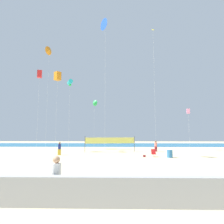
{
  "coord_description": "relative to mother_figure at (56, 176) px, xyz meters",
  "views": [
    {
      "loc": [
        1.34,
        -19.25,
        2.56
      ],
      "look_at": [
        0.57,
        11.42,
        6.14
      ],
      "focal_mm": 31.65,
      "sensor_mm": 36.0,
      "label": 1
    }
  ],
  "objects": [
    {
      "name": "kite_green_delta",
      "position": [
        -1.65,
        27.06,
        7.38
      ],
      "size": [
        1.1,
        0.99,
        8.86
      ],
      "color": "silver",
      "rests_on": "ground"
    },
    {
      "name": "beachgoer_coral_shirt",
      "position": [
        8.5,
        23.33,
        -0.01
      ],
      "size": [
        0.39,
        0.39,
        1.71
      ],
      "rotation": [
        0.0,
        0.0,
        2.99
      ],
      "color": "maroon",
      "rests_on": "ground"
    },
    {
      "name": "trash_barrel",
      "position": [
        8.44,
        14.94,
        -0.49
      ],
      "size": [
        0.63,
        0.63,
        0.86
      ],
      "primitive_type": "cylinder",
      "color": "teal",
      "rests_on": "ground"
    },
    {
      "name": "folding_beach_chair",
      "position": [
        6.77,
        15.77,
        -0.45
      ],
      "size": [
        0.52,
        0.65,
        0.89
      ],
      "rotation": [
        0.0,
        0.0,
        -0.71
      ],
      "color": "red",
      "rests_on": "ground"
    },
    {
      "name": "volleyball_net",
      "position": [
        1.41,
        22.23,
        0.71
      ],
      "size": [
        7.55,
        1.74,
        2.4
      ],
      "color": "#4C4C51",
      "rests_on": "ground"
    },
    {
      "name": "ground_plane",
      "position": [
        1.1,
        11.2,
        -0.92
      ],
      "size": [
        120.0,
        120.0,
        0.0
      ],
      "primitive_type": "plane",
      "color": "beige"
    },
    {
      "name": "kite_pink_box",
      "position": [
        14.73,
        26.02,
        5.72
      ],
      "size": [
        0.6,
        0.6,
        7.05
      ],
      "color": "silver",
      "rests_on": "ground"
    },
    {
      "name": "kite_yellow_diamond",
      "position": [
        7.72,
        19.14,
        15.61
      ],
      "size": [
        0.45,
        0.44,
        17.92
      ],
      "color": "silver",
      "rests_on": "ground"
    },
    {
      "name": "kite_blue_delta",
      "position": [
        1.01,
        15.21,
        15.36
      ],
      "size": [
        1.26,
        1.49,
        17.05
      ],
      "color": "silver",
      "rests_on": "ground"
    },
    {
      "name": "mother_figure",
      "position": [
        0.0,
        0.0,
        0.0
      ],
      "size": [
        0.39,
        0.39,
        1.72
      ],
      "rotation": [
        0.0,
        0.0,
        -0.42
      ],
      "color": "olive",
      "rests_on": "ground"
    },
    {
      "name": "ocean_band",
      "position": [
        1.1,
        44.72,
        -0.91
      ],
      "size": [
        120.0,
        20.0,
        0.01
      ],
      "primitive_type": "cube",
      "color": "#1E6B99",
      "rests_on": "ground"
    },
    {
      "name": "kite_cyan_tube",
      "position": [
        -4.92,
        21.99,
        9.84
      ],
      "size": [
        1.17,
        1.56,
        11.15
      ],
      "color": "silver",
      "rests_on": "ground"
    },
    {
      "name": "kite_orange_delta",
      "position": [
        -9.79,
        25.74,
        16.78
      ],
      "size": [
        0.97,
        1.58,
        18.51
      ],
      "color": "silver",
      "rests_on": "ground"
    },
    {
      "name": "boardwalk_ledge",
      "position": [
        1.1,
        -0.65,
        -0.39
      ],
      "size": [
        28.0,
        0.44,
        1.06
      ],
      "primitive_type": "cube",
      "color": "#A8A8AD",
      "rests_on": "ground"
    },
    {
      "name": "kite_red_box",
      "position": [
        -9.97,
        22.35,
        11.34
      ],
      "size": [
        0.93,
        0.93,
        12.86
      ],
      "color": "silver",
      "rests_on": "ground"
    },
    {
      "name": "beachgoer_navy_shirt",
      "position": [
        -4.98,
        17.51,
        -0.04
      ],
      "size": [
        0.38,
        0.38,
        1.65
      ],
      "rotation": [
        0.0,
        0.0,
        3.04
      ],
      "color": "gold",
      "rests_on": "ground"
    },
    {
      "name": "kite_orange_box",
      "position": [
        -8.8,
        28.03,
        12.73
      ],
      "size": [
        1.4,
        1.4,
        14.46
      ],
      "color": "silver",
      "rests_on": "ground"
    },
    {
      "name": "toddler_figure",
      "position": [
        0.61,
        -0.14,
        -0.49
      ],
      "size": [
        0.18,
        0.18,
        0.8
      ],
      "rotation": [
        0.0,
        0.0,
        0.12
      ],
      "color": "#19727A",
      "rests_on": "ground"
    },
    {
      "name": "beach_handbag",
      "position": [
        5.64,
        15.53,
        -0.8
      ],
      "size": [
        0.29,
        0.14,
        0.23
      ],
      "primitive_type": "cube",
      "color": "maroon",
      "rests_on": "ground"
    }
  ]
}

